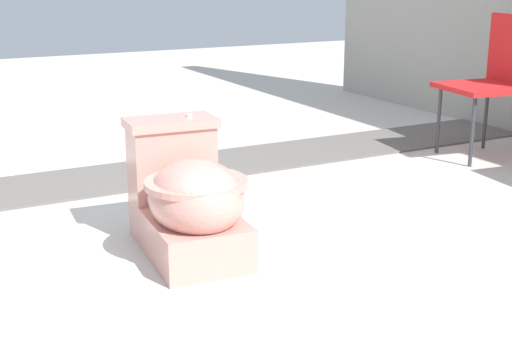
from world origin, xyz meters
TOP-DOWN VIEW (x-y plane):
  - ground_plane at (0.00, 0.00)m, footprint 14.00×14.00m
  - gravel_strip at (-1.16, 0.50)m, footprint 0.56×8.00m
  - toilet at (-0.00, 0.01)m, footprint 0.66×0.43m
  - folding_chair_left at (-0.58, 2.22)m, footprint 0.50×0.50m

SIDE VIEW (x-z plane):
  - ground_plane at x=0.00m, z-range 0.00..0.00m
  - gravel_strip at x=-1.16m, z-range 0.00..0.01m
  - toilet at x=0.00m, z-range -0.04..0.48m
  - folding_chair_left at x=-0.58m, z-range 0.09..0.93m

